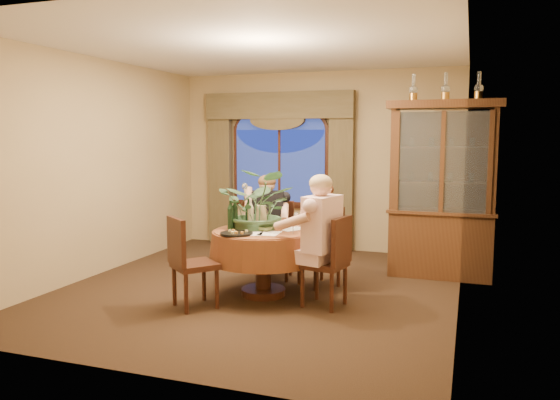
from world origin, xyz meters
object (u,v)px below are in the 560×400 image
(person_back, at_px, (267,226))
(chair_front_left, at_px, (195,262))
(dining_table, at_px, (263,263))
(person_scarf, at_px, (326,236))
(centerpiece_plant, at_px, (260,178))
(wine_bottle_3, at_px, (251,215))
(chair_right, at_px, (324,262))
(wine_bottle_4, at_px, (231,215))
(oil_lamp_right, at_px, (479,86))
(stoneware_vase, at_px, (261,217))
(china_cabinet, at_px, (442,190))
(chair_back_right, at_px, (319,246))
(person_pink, at_px, (322,242))
(wine_bottle_2, at_px, (249,213))
(wine_bottle_0, at_px, (235,213))
(oil_lamp_left, at_px, (414,88))
(wine_bottle_1, at_px, (235,215))
(olive_bowl, at_px, (265,229))
(chair_back, at_px, (275,241))
(oil_lamp_center, at_px, (446,87))

(person_back, bearing_deg, chair_front_left, 60.67)
(dining_table, height_order, person_scarf, person_scarf)
(centerpiece_plant, relative_size, wine_bottle_3, 2.96)
(chair_right, height_order, wine_bottle_4, wine_bottle_4)
(chair_right, bearing_deg, oil_lamp_right, -30.12)
(stoneware_vase, bearing_deg, wine_bottle_3, -137.10)
(person_scarf, bearing_deg, china_cabinet, -91.42)
(chair_back_right, height_order, wine_bottle_4, wine_bottle_4)
(chair_back_right, distance_m, person_pink, 0.88)
(chair_front_left, bearing_deg, person_back, 117.60)
(wine_bottle_2, bearing_deg, wine_bottle_4, -114.56)
(person_scarf, height_order, wine_bottle_4, person_scarf)
(person_back, bearing_deg, wine_bottle_0, 59.19)
(wine_bottle_3, relative_size, wine_bottle_4, 1.00)
(oil_lamp_left, relative_size, chair_right, 0.35)
(chair_right, xyz_separation_m, chair_front_left, (-1.27, -0.49, 0.00))
(stoneware_vase, distance_m, wine_bottle_1, 0.31)
(chair_front_left, height_order, person_scarf, person_scarf)
(china_cabinet, height_order, wine_bottle_0, china_cabinet)
(person_back, distance_m, wine_bottle_2, 0.64)
(olive_bowl, xyz_separation_m, wine_bottle_2, (-0.29, 0.22, 0.14))
(wine_bottle_1, height_order, wine_bottle_2, same)
(china_cabinet, relative_size, stoneware_vase, 8.44)
(wine_bottle_1, bearing_deg, person_scarf, 30.33)
(chair_back_right, xyz_separation_m, person_pink, (0.25, -0.81, 0.23))
(chair_back, bearing_deg, dining_table, 90.00)
(person_scarf, relative_size, wine_bottle_0, 3.84)
(centerpiece_plant, xyz_separation_m, wine_bottle_3, (-0.08, -0.09, -0.42))
(oil_lamp_left, xyz_separation_m, wine_bottle_3, (-1.62, -1.50, -1.50))
(oil_lamp_left, relative_size, wine_bottle_3, 1.03)
(chair_back_right, height_order, stoneware_vase, stoneware_vase)
(wine_bottle_1, distance_m, wine_bottle_3, 0.18)
(oil_lamp_center, distance_m, wine_bottle_0, 3.05)
(chair_right, bearing_deg, wine_bottle_2, 83.84)
(chair_front_left, distance_m, wine_bottle_4, 0.72)
(chair_right, relative_size, person_back, 0.73)
(oil_lamp_right, distance_m, person_back, 3.12)
(stoneware_vase, distance_m, wine_bottle_0, 0.32)
(chair_back, xyz_separation_m, wine_bottle_0, (-0.26, -0.66, 0.44))
(centerpiece_plant, height_order, wine_bottle_0, centerpiece_plant)
(chair_front_left, bearing_deg, chair_right, 60.53)
(olive_bowl, bearing_deg, wine_bottle_1, 176.31)
(person_back, bearing_deg, oil_lamp_left, -172.19)
(person_scarf, xyz_separation_m, stoneware_vase, (-0.66, -0.38, 0.25))
(chair_back, xyz_separation_m, person_pink, (0.87, -0.96, 0.23))
(china_cabinet, height_order, stoneware_vase, china_cabinet)
(oil_lamp_center, height_order, chair_front_left, oil_lamp_center)
(wine_bottle_1, bearing_deg, oil_lamp_left, 41.24)
(dining_table, distance_m, oil_lamp_right, 3.39)
(china_cabinet, xyz_separation_m, centerpiece_plant, (-1.93, -1.40, 0.21))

